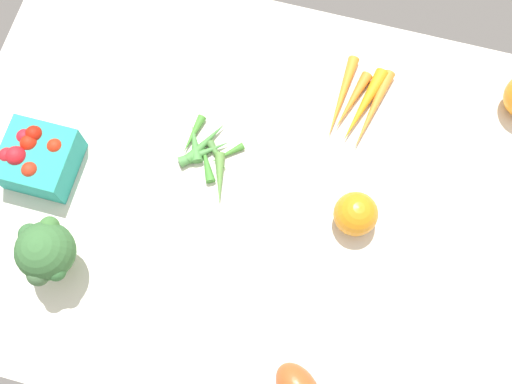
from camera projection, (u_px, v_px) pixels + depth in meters
tablecloth at (256, 198)px, 101.84cm from camera, size 104.00×76.00×2.00cm
heirloom_tomato_orange at (355, 215)px, 96.13cm from camera, size 7.17×7.17×7.17cm
okra_pile at (207, 153)px, 102.34cm from camera, size 10.80×15.14×1.99cm
berry_basket at (38, 158)px, 99.04cm from camera, size 11.17×11.17×7.85cm
carrot_bunch at (358, 104)px, 104.93cm from camera, size 9.87×17.58×2.53cm
broccoli_head at (46, 252)px, 90.03cm from camera, size 9.30×10.38×12.45cm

